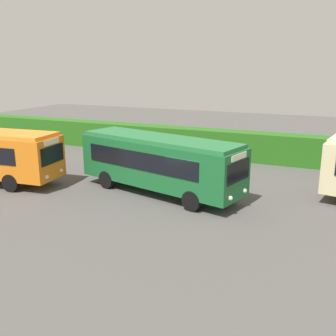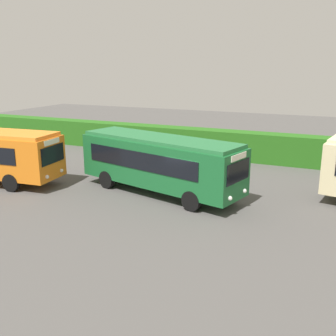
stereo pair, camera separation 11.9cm
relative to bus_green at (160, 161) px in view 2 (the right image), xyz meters
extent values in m
plane|color=#514F4C|center=(2.23, -0.83, -1.79)|extent=(78.46, 78.46, 0.00)
cube|color=black|center=(-5.68, -1.74, 0.20)|extent=(0.23, 2.04, 0.98)
cube|color=silver|center=(-5.68, -1.74, 0.91)|extent=(0.17, 1.37, 0.28)
cylinder|color=black|center=(-7.78, -0.78, -1.29)|extent=(1.02, 0.37, 1.00)
cylinder|color=black|center=(-7.57, -3.07, -1.29)|extent=(1.02, 0.37, 1.00)
sphere|color=silver|center=(-5.73, -1.05, -0.89)|extent=(0.22, 0.22, 0.22)
sphere|color=silver|center=(-5.60, -2.42, -0.89)|extent=(0.22, 0.22, 0.22)
cube|color=#19602D|center=(-0.01, 0.00, -0.07)|extent=(9.71, 4.75, 2.34)
cube|color=#27723C|center=(-0.01, 0.00, 1.20)|extent=(9.39, 4.49, 0.20)
cube|color=black|center=(0.02, 1.31, 0.21)|extent=(7.10, 1.85, 0.94)
cube|color=black|center=(-0.61, -1.15, 0.21)|extent=(7.10, 1.85, 0.94)
cube|color=black|center=(4.55, -1.16, 0.21)|extent=(0.55, 2.00, 0.98)
cube|color=silver|center=(4.55, -1.16, 0.92)|extent=(0.38, 1.35, 0.28)
cylinder|color=black|center=(3.10, 0.40, -1.29)|extent=(1.04, 0.52, 1.00)
cylinder|color=black|center=(2.53, -1.84, -1.29)|extent=(1.04, 0.52, 1.00)
cylinder|color=black|center=(-2.54, 1.84, -1.29)|extent=(1.04, 0.52, 1.00)
cylinder|color=black|center=(-3.11, -0.40, -1.29)|extent=(1.04, 0.52, 1.00)
sphere|color=silver|center=(4.74, -0.50, -0.89)|extent=(0.22, 0.22, 0.22)
sphere|color=silver|center=(4.40, -1.84, -0.89)|extent=(0.22, 0.22, 0.22)
cube|color=#276519|center=(2.23, 9.46, -0.75)|extent=(51.23, 1.54, 2.07)
camera|label=1|loc=(8.62, -18.51, 5.00)|focal=42.19mm
camera|label=2|loc=(8.73, -18.46, 5.00)|focal=42.19mm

